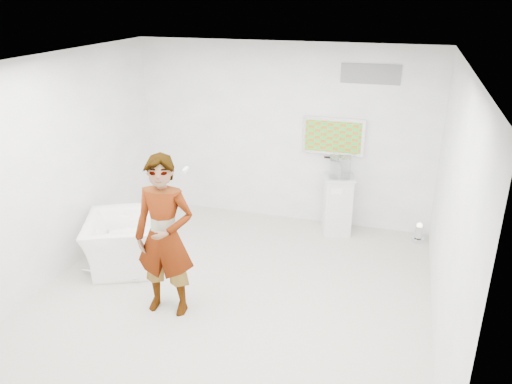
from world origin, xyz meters
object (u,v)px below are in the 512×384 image
armchair (123,242)px  person (165,237)px  pedestal (337,205)px  floor_uplight (419,233)px  tv (333,136)px

armchair → person: bearing=-149.1°
armchair → pedestal: 3.42m
person → floor_uplight: 4.18m
armchair → floor_uplight: (4.10, 1.99, -0.21)m
tv → pedestal: size_ratio=1.02×
floor_uplight → pedestal: bearing=-178.6°
tv → floor_uplight: 2.05m
tv → person: bearing=-116.4°
tv → floor_uplight: bearing=-9.9°
person → pedestal: size_ratio=2.07×
person → armchair: 1.51m
armchair → floor_uplight: armchair is taller
person → armchair: bearing=140.1°
armchair → tv: bearing=-72.7°
tv → pedestal: bearing=-59.2°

